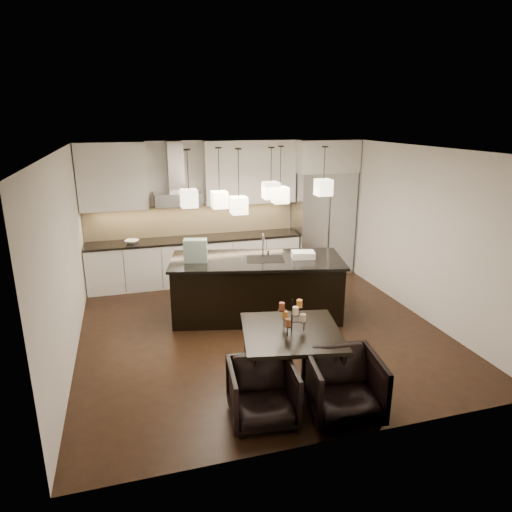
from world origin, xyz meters
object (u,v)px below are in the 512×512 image
object	(u,v)px
refrigerator	(322,223)
island_body	(257,289)
armchair_left	(262,393)
armchair_right	(344,386)
dining_table	(291,357)

from	to	relation	value
refrigerator	island_body	bearing A→B (deg)	-136.78
island_body	armchair_left	world-z (taller)	island_body
refrigerator	island_body	xyz separation A→B (m)	(-2.00, -1.88, -0.59)
island_body	armchair_right	size ratio (longest dim) A/B	3.38
armchair_left	dining_table	bearing A→B (deg)	53.63
refrigerator	island_body	size ratio (longest dim) A/B	0.79
dining_table	armchair_left	distance (m)	0.84
dining_table	armchair_right	bearing A→B (deg)	-56.38
refrigerator	armchair_right	size ratio (longest dim) A/B	2.66
island_body	dining_table	size ratio (longest dim) A/B	2.29
island_body	refrigerator	bearing A→B (deg)	56.02
refrigerator	armchair_right	distance (m)	5.15
dining_table	armchair_right	xyz separation A→B (m)	(0.33, -0.79, 0.01)
island_body	armchair_left	size ratio (longest dim) A/B	3.68
dining_table	armchair_left	xyz separation A→B (m)	(-0.56, -0.62, -0.02)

